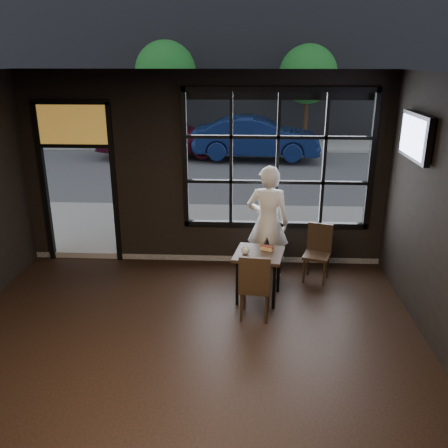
# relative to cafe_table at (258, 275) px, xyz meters

# --- Properties ---
(floor) EXTENTS (6.00, 7.00, 0.02)m
(floor) POSITION_rel_cafe_table_xyz_m (-0.90, -2.19, -0.38)
(floor) COLOR black
(floor) RESTS_ON ground
(ceiling) EXTENTS (6.00, 7.00, 0.02)m
(ceiling) POSITION_rel_cafe_table_xyz_m (-0.90, -2.19, 2.84)
(ceiling) COLOR black
(ceiling) RESTS_ON ground
(window_frame) EXTENTS (3.06, 0.12, 2.28)m
(window_frame) POSITION_rel_cafe_table_xyz_m (0.30, 1.31, 1.43)
(window_frame) COLOR black
(window_frame) RESTS_ON ground
(stained_transom) EXTENTS (1.20, 0.06, 0.70)m
(stained_transom) POSITION_rel_cafe_table_xyz_m (-3.00, 1.31, 1.98)
(stained_transom) COLOR orange
(stained_transom) RESTS_ON ground
(street_asphalt) EXTENTS (60.00, 41.00, 0.04)m
(street_asphalt) POSITION_rel_cafe_table_xyz_m (-0.90, 21.81, -0.39)
(street_asphalt) COLOR #545456
(street_asphalt) RESTS_ON ground
(cafe_table) EXTENTS (0.78, 0.78, 0.73)m
(cafe_table) POSITION_rel_cafe_table_xyz_m (0.00, 0.00, 0.00)
(cafe_table) COLOR black
(cafe_table) RESTS_ON floor
(chair_near) EXTENTS (0.46, 0.46, 0.95)m
(chair_near) POSITION_rel_cafe_table_xyz_m (-0.05, -0.52, 0.11)
(chair_near) COLOR black
(chair_near) RESTS_ON floor
(chair_window) EXTENTS (0.49, 0.49, 0.90)m
(chair_window) POSITION_rel_cafe_table_xyz_m (0.93, 0.64, 0.08)
(chair_window) COLOR black
(chair_window) RESTS_ON floor
(man) EXTENTS (0.73, 0.54, 1.83)m
(man) POSITION_rel_cafe_table_xyz_m (0.15, 0.77, 0.55)
(man) COLOR silver
(man) RESTS_ON floor
(hotdog) EXTENTS (0.22, 0.15, 0.06)m
(hotdog) POSITION_rel_cafe_table_xyz_m (0.11, 0.10, 0.39)
(hotdog) COLOR tan
(hotdog) RESTS_ON cafe_table
(cup) EXTENTS (0.17, 0.17, 0.10)m
(cup) POSITION_rel_cafe_table_xyz_m (-0.19, -0.05, 0.41)
(cup) COLOR silver
(cup) RESTS_ON cafe_table
(tv) EXTENTS (0.12, 1.04, 0.61)m
(tv) POSITION_rel_cafe_table_xyz_m (2.03, 0.12, 2.01)
(tv) COLOR black
(tv) RESTS_ON wall_right
(navy_car) EXTENTS (4.28, 1.69, 1.39)m
(navy_car) POSITION_rel_cafe_table_xyz_m (0.11, 9.77, 0.43)
(navy_car) COLOR #0C1A44
(navy_car) RESTS_ON street_asphalt
(maroon_car) EXTENTS (4.55, 2.07, 1.52)m
(maroon_car) POSITION_rel_cafe_table_xyz_m (-3.19, 10.15, 0.49)
(maroon_car) COLOR #4E0E20
(maroon_car) RESTS_ON street_asphalt
(tree_left) EXTENTS (2.32, 2.32, 3.97)m
(tree_left) POSITION_rel_cafe_table_xyz_m (-3.36, 12.58, 2.43)
(tree_left) COLOR #332114
(tree_left) RESTS_ON street_asphalt
(tree_right) EXTENTS (2.25, 2.25, 3.84)m
(tree_right) POSITION_rel_cafe_table_xyz_m (2.11, 13.10, 2.34)
(tree_right) COLOR #332114
(tree_right) RESTS_ON street_asphalt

